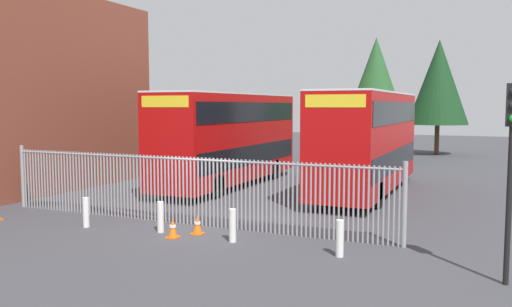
{
  "coord_description": "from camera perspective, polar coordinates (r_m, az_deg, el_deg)",
  "views": [
    {
      "loc": [
        8.24,
        -14.41,
        3.83
      ],
      "look_at": [
        0.0,
        4.0,
        2.0
      ],
      "focal_mm": 36.89,
      "sensor_mm": 36.0,
      "label": 1
    }
  ],
  "objects": [
    {
      "name": "ground_plane",
      "position": [
        24.18,
        3.88,
        -3.94
      ],
      "size": [
        100.0,
        100.0,
        0.0
      ],
      "primitive_type": "plane",
      "color": "#3D3D42"
    },
    {
      "name": "palisade_fence",
      "position": [
        17.25,
        -8.09,
        -3.71
      ],
      "size": [
        14.24,
        0.14,
        2.35
      ],
      "color": "gray",
      "rests_on": "ground"
    },
    {
      "name": "double_decker_bus_near_gate",
      "position": [
        23.48,
        12.04,
        1.64
      ],
      "size": [
        2.54,
        10.81,
        4.42
      ],
      "color": "#B70C0C",
      "rests_on": "ground"
    },
    {
      "name": "double_decker_bus_behind_fence_left",
      "position": [
        25.15,
        -2.94,
        1.97
      ],
      "size": [
        2.54,
        10.81,
        4.42
      ],
      "color": "#B70C0C",
      "rests_on": "ground"
    },
    {
      "name": "bollard_near_left",
      "position": [
        17.55,
        -17.96,
        -6.09
      ],
      "size": [
        0.2,
        0.2,
        0.95
      ],
      "primitive_type": "cylinder",
      "color": "silver",
      "rests_on": "ground"
    },
    {
      "name": "bollard_center_front",
      "position": [
        16.29,
        -10.32,
        -6.79
      ],
      "size": [
        0.2,
        0.2,
        0.95
      ],
      "primitive_type": "cylinder",
      "color": "silver",
      "rests_on": "ground"
    },
    {
      "name": "bollard_near_right",
      "position": [
        14.93,
        -2.56,
        -7.8
      ],
      "size": [
        0.2,
        0.2,
        0.95
      ],
      "primitive_type": "cylinder",
      "color": "silver",
      "rests_on": "ground"
    },
    {
      "name": "bollard_far_right",
      "position": [
        13.68,
        9.07,
        -9.08
      ],
      "size": [
        0.2,
        0.2,
        0.95
      ],
      "primitive_type": "cylinder",
      "color": "silver",
      "rests_on": "ground"
    },
    {
      "name": "traffic_cone_by_gate",
      "position": [
        15.95,
        -6.38,
        -7.68
      ],
      "size": [
        0.34,
        0.34,
        0.59
      ],
      "color": "orange",
      "rests_on": "ground"
    },
    {
      "name": "traffic_cone_mid_forecourt",
      "position": [
        15.61,
        -9.02,
        -7.99
      ],
      "size": [
        0.34,
        0.34,
        0.59
      ],
      "color": "orange",
      "rests_on": "ground"
    },
    {
      "name": "traffic_light_kerbside",
      "position": [
        12.26,
        25.97,
        0.71
      ],
      "size": [
        0.28,
        0.33,
        4.3
      ],
      "color": "black",
      "rests_on": "ground"
    },
    {
      "name": "tree_tall_back",
      "position": [
        43.61,
        19.19,
        7.31
      ],
      "size": [
        4.61,
        4.61,
        8.97
      ],
      "color": "#4C3823",
      "rests_on": "ground"
    },
    {
      "name": "tree_short_side",
      "position": [
        37.38,
        12.84,
        7.33
      ],
      "size": [
        4.45,
        4.45,
        8.5
      ],
      "color": "#4C3823",
      "rests_on": "ground"
    }
  ]
}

